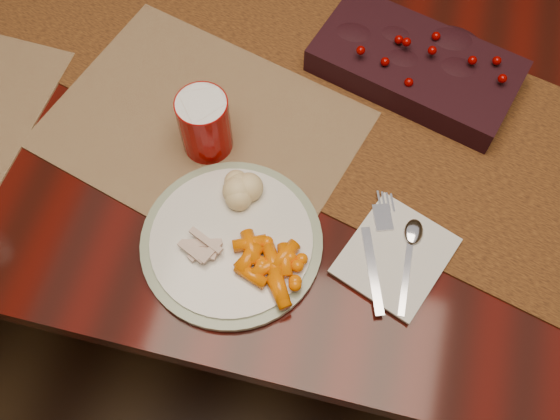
% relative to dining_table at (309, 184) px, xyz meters
% --- Properties ---
extents(floor, '(5.00, 5.00, 0.00)m').
position_rel_dining_table_xyz_m(floor, '(0.00, 0.00, -0.38)').
color(floor, black).
rests_on(floor, ground).
extents(dining_table, '(1.80, 1.00, 0.75)m').
position_rel_dining_table_xyz_m(dining_table, '(0.00, 0.00, 0.00)').
color(dining_table, black).
rests_on(dining_table, floor).
extents(table_runner, '(1.91, 0.86, 0.00)m').
position_rel_dining_table_xyz_m(table_runner, '(-0.05, -0.02, 0.38)').
color(table_runner, '#3D220B').
rests_on(table_runner, dining_table).
extents(centerpiece, '(0.35, 0.25, 0.06)m').
position_rel_dining_table_xyz_m(centerpiece, '(0.15, 0.03, 0.41)').
color(centerpiece, black).
rests_on(centerpiece, table_runner).
extents(placemat_main, '(0.53, 0.45, 0.00)m').
position_rel_dining_table_xyz_m(placemat_main, '(-0.15, -0.15, 0.38)').
color(placemat_main, '#8C684B').
rests_on(placemat_main, dining_table).
extents(dinner_plate, '(0.31, 0.31, 0.01)m').
position_rel_dining_table_xyz_m(dinner_plate, '(-0.06, -0.33, 0.39)').
color(dinner_plate, silver).
rests_on(dinner_plate, placemat_main).
extents(baby_carrots, '(0.11, 0.10, 0.02)m').
position_rel_dining_table_xyz_m(baby_carrots, '(0.01, -0.36, 0.40)').
color(baby_carrots, '#EE6600').
rests_on(baby_carrots, dinner_plate).
extents(mashed_potatoes, '(0.09, 0.08, 0.04)m').
position_rel_dining_table_xyz_m(mashed_potatoes, '(-0.05, -0.26, 0.41)').
color(mashed_potatoes, '#D7B776').
rests_on(mashed_potatoes, dinner_plate).
extents(turkey_shreds, '(0.08, 0.07, 0.02)m').
position_rel_dining_table_xyz_m(turkey_shreds, '(-0.09, -0.35, 0.40)').
color(turkey_shreds, '#A59588').
rests_on(turkey_shreds, dinner_plate).
extents(napkin, '(0.18, 0.19, 0.01)m').
position_rel_dining_table_xyz_m(napkin, '(0.17, -0.29, 0.38)').
color(napkin, silver).
rests_on(napkin, placemat_main).
extents(fork, '(0.08, 0.17, 0.00)m').
position_rel_dining_table_xyz_m(fork, '(0.14, -0.30, 0.39)').
color(fork, white).
rests_on(fork, napkin).
extents(spoon, '(0.03, 0.14, 0.00)m').
position_rel_dining_table_xyz_m(spoon, '(0.19, -0.30, 0.39)').
color(spoon, '#B4B3CF').
rests_on(spoon, napkin).
extents(red_cup, '(0.08, 0.08, 0.10)m').
position_rel_dining_table_xyz_m(red_cup, '(-0.14, -0.17, 0.43)').
color(red_cup, '#8B0200').
rests_on(red_cup, placemat_main).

